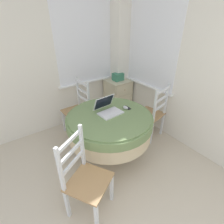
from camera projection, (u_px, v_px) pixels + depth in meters
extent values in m
cube|color=white|center=(3.00, 66.00, 2.55)|extent=(4.33, 0.06, 2.55)
cube|color=white|center=(85.00, 43.00, 3.09)|extent=(1.10, 0.01, 1.42)
cube|color=white|center=(88.00, 82.00, 3.43)|extent=(1.18, 0.07, 0.02)
cube|color=white|center=(152.00, 44.00, 2.92)|extent=(0.01, 1.10, 1.42)
cube|color=white|center=(146.00, 85.00, 3.27)|extent=(0.07, 1.18, 0.02)
cube|color=white|center=(120.00, 52.00, 3.45)|extent=(0.28, 0.28, 2.55)
cylinder|color=#4C3D2D|center=(110.00, 154.00, 2.74)|extent=(0.36, 0.36, 0.03)
cylinder|color=#4C3D2D|center=(110.00, 136.00, 2.57)|extent=(0.11, 0.11, 0.68)
cylinder|color=beige|center=(110.00, 126.00, 2.48)|extent=(1.17, 1.17, 0.32)
cylinder|color=#6B8451|center=(109.00, 120.00, 2.43)|extent=(1.20, 1.20, 0.12)
cylinder|color=#6B8451|center=(109.00, 116.00, 2.39)|extent=(1.14, 1.14, 0.02)
cube|color=silver|center=(111.00, 113.00, 2.42)|extent=(0.34, 0.24, 0.02)
cube|color=silver|center=(110.00, 112.00, 2.43)|extent=(0.29, 0.15, 0.00)
cube|color=silver|center=(104.00, 102.00, 2.47)|extent=(0.33, 0.12, 0.21)
cube|color=black|center=(104.00, 102.00, 2.46)|extent=(0.30, 0.10, 0.18)
ellipsoid|color=silver|center=(125.00, 108.00, 2.53)|extent=(0.06, 0.09, 0.05)
cube|color=black|center=(127.00, 108.00, 2.57)|extent=(0.05, 0.12, 0.01)
cube|color=black|center=(127.00, 107.00, 2.57)|extent=(0.04, 0.09, 0.00)
cube|color=#A87F51|center=(76.00, 112.00, 3.08)|extent=(0.42, 0.44, 0.02)
cube|color=silver|center=(64.00, 121.00, 3.22)|extent=(0.04, 0.04, 0.42)
cube|color=silver|center=(73.00, 130.00, 2.97)|extent=(0.04, 0.04, 0.42)
cube|color=silver|center=(80.00, 115.00, 3.41)|extent=(0.04, 0.04, 0.42)
cube|color=silver|center=(90.00, 123.00, 3.15)|extent=(0.04, 0.04, 0.42)
cube|color=silver|center=(78.00, 91.00, 3.16)|extent=(0.03, 0.03, 0.54)
cube|color=silver|center=(89.00, 98.00, 2.91)|extent=(0.03, 0.03, 0.54)
cube|color=silver|center=(82.00, 84.00, 2.93)|extent=(0.04, 0.37, 0.04)
cube|color=silver|center=(83.00, 91.00, 3.00)|extent=(0.04, 0.37, 0.04)
cube|color=silver|center=(83.00, 99.00, 3.07)|extent=(0.04, 0.37, 0.04)
cube|color=#A87F51|center=(150.00, 114.00, 3.00)|extent=(0.49, 0.48, 0.02)
cube|color=silver|center=(146.00, 117.00, 3.33)|extent=(0.04, 0.04, 0.42)
cube|color=silver|center=(134.00, 125.00, 3.10)|extent=(0.04, 0.04, 0.42)
cube|color=silver|center=(162.00, 124.00, 3.13)|extent=(0.04, 0.04, 0.42)
cube|color=silver|center=(151.00, 133.00, 2.89)|extent=(0.04, 0.04, 0.42)
cube|color=silver|center=(166.00, 99.00, 2.88)|extent=(0.04, 0.04, 0.54)
cube|color=silver|center=(155.00, 107.00, 2.65)|extent=(0.04, 0.04, 0.54)
cube|color=silver|center=(163.00, 91.00, 2.66)|extent=(0.36, 0.10, 0.04)
cube|color=silver|center=(161.00, 99.00, 2.73)|extent=(0.36, 0.10, 0.04)
cube|color=silver|center=(160.00, 107.00, 2.80)|extent=(0.36, 0.10, 0.04)
cube|color=#A87F51|center=(89.00, 182.00, 1.80)|extent=(0.56, 0.56, 0.02)
cube|color=silver|center=(96.00, 217.00, 1.71)|extent=(0.05, 0.05, 0.42)
cube|color=silver|center=(112.00, 187.00, 2.00)|extent=(0.05, 0.05, 0.42)
cube|color=silver|center=(67.00, 204.00, 1.83)|extent=(0.05, 0.05, 0.42)
cube|color=silver|center=(86.00, 177.00, 2.12)|extent=(0.05, 0.05, 0.42)
cube|color=silver|center=(60.00, 170.00, 1.58)|extent=(0.04, 0.04, 0.54)
cube|color=silver|center=(82.00, 146.00, 1.87)|extent=(0.04, 0.04, 0.54)
cube|color=silver|center=(70.00, 141.00, 1.62)|extent=(0.33, 0.21, 0.04)
cube|color=silver|center=(71.00, 152.00, 1.69)|extent=(0.33, 0.21, 0.04)
cube|color=silver|center=(73.00, 162.00, 1.76)|extent=(0.33, 0.21, 0.04)
cube|color=beige|center=(118.00, 97.00, 3.75)|extent=(0.45, 0.44, 0.73)
cube|color=beige|center=(118.00, 80.00, 3.57)|extent=(0.47, 0.46, 0.02)
cube|color=beige|center=(125.00, 90.00, 3.48)|extent=(0.39, 0.01, 0.21)
sphere|color=olive|center=(125.00, 90.00, 3.47)|extent=(0.02, 0.02, 0.02)
cube|color=beige|center=(124.00, 101.00, 3.60)|extent=(0.39, 0.01, 0.21)
sphere|color=olive|center=(124.00, 101.00, 3.59)|extent=(0.02, 0.02, 0.02)
cube|color=beige|center=(124.00, 111.00, 3.72)|extent=(0.39, 0.01, 0.21)
sphere|color=olive|center=(124.00, 111.00, 3.71)|extent=(0.02, 0.02, 0.02)
cube|color=#387A5B|center=(118.00, 77.00, 3.52)|extent=(0.20, 0.16, 0.15)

